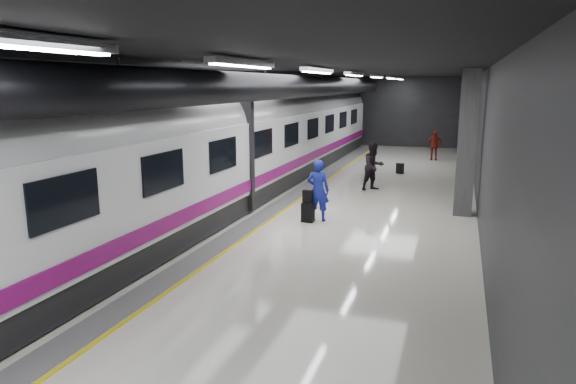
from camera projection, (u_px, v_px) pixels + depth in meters
The scene contains 9 objects.
ground at pixel (306, 218), 15.77m from camera, with size 40.00×40.00×0.00m, color silver.
platform_hall at pixel (307, 100), 16.02m from camera, with size 10.02×40.02×4.51m.
train at pixel (209, 147), 16.36m from camera, with size 3.05×38.00×4.05m.
traveler_main at pixel (318, 190), 15.30m from camera, with size 0.68×0.44×1.86m, color #1732B1.
suitcase_main at pixel (308, 212), 15.26m from camera, with size 0.36×0.23×0.58m, color black.
shoulder_bag at pixel (308, 196), 15.19m from camera, with size 0.29×0.15×0.38m, color black.
traveler_far_a at pixel (374, 166), 19.76m from camera, with size 0.91×0.71×1.87m, color black.
traveler_far_b at pixel (434, 145), 27.77m from camera, with size 0.93×0.39×1.59m, color maroon.
suitcase_far at pixel (400, 168), 23.62m from camera, with size 0.33×0.21×0.48m, color black.
Camera 1 is at (4.34, -14.65, 4.02)m, focal length 32.00 mm.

